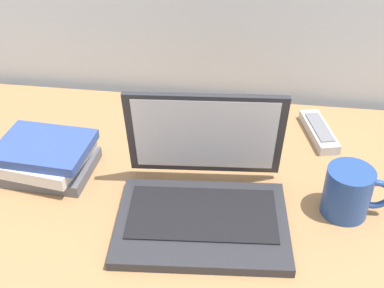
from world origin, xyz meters
name	(u,v)px	position (x,y,z in m)	size (l,w,h in m)	color
desk	(177,198)	(0.00, 0.00, 0.01)	(1.60, 0.76, 0.03)	#A87A4C
laptop	(203,192)	(0.06, -0.05, 0.08)	(0.33, 0.29, 0.21)	#2D2D33
coffee_mug	(349,192)	(0.32, -0.01, 0.08)	(0.13, 0.09, 0.10)	#26478C
remote_control_far	(319,131)	(0.29, 0.24, 0.04)	(0.08, 0.17, 0.02)	#B7B7B7
book_stack	(46,157)	(-0.28, 0.03, 0.07)	(0.19, 0.18, 0.07)	#595960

